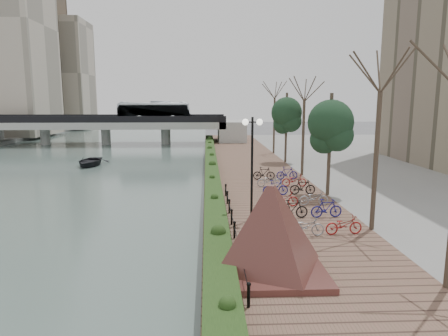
{
  "coord_description": "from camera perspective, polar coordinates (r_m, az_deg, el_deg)",
  "views": [
    {
      "loc": [
        0.2,
        -15.87,
        6.51
      ],
      "look_at": [
        1.37,
        10.86,
        2.0
      ],
      "focal_mm": 32.0,
      "sensor_mm": 36.0,
      "label": 1
    }
  ],
  "objects": [
    {
      "name": "granite_monument",
      "position": [
        14.23,
        6.62,
        -8.59
      ],
      "size": [
        5.49,
        5.49,
        3.14
      ],
      "color": "#4E2821",
      "rests_on": "promenade"
    },
    {
      "name": "inland_pavement",
      "position": [
        39.3,
        27.79,
        -0.71
      ],
      "size": [
        24.0,
        75.0,
        0.5
      ],
      "primitive_type": "cube",
      "color": "gray",
      "rests_on": "ground"
    },
    {
      "name": "bridge",
      "position": [
        62.47,
        -15.24,
        6.35
      ],
      "size": [
        36.0,
        10.77,
        6.5
      ],
      "color": "#9D9E99",
      "rests_on": "ground"
    },
    {
      "name": "boat",
      "position": [
        42.57,
        -18.65,
        0.91
      ],
      "size": [
        3.31,
        4.52,
        0.91
      ],
      "primitive_type": "imported",
      "rotation": [
        0.0,
        0.0,
        -0.04
      ],
      "color": "black",
      "rests_on": "river_water"
    },
    {
      "name": "motorcycle",
      "position": [
        17.58,
        8.99,
        -8.9
      ],
      "size": [
        0.71,
        1.57,
        0.95
      ],
      "primitive_type": null,
      "rotation": [
        0.0,
        0.0,
        0.16
      ],
      "color": "black",
      "rests_on": "promenade"
    },
    {
      "name": "river_water",
      "position": [
        44.09,
        -22.64,
        0.34
      ],
      "size": [
        30.0,
        130.0,
        0.02
      ],
      "primitive_type": "cube",
      "color": "#4E615B",
      "rests_on": "ground"
    },
    {
      "name": "bicycle_parking",
      "position": [
        24.74,
        9.95,
        -3.51
      ],
      "size": [
        2.4,
        14.69,
        1.0
      ],
      "color": "#98989C",
      "rests_on": "promenade"
    },
    {
      "name": "street_trees",
      "position": [
        29.73,
        12.75,
        3.88
      ],
      "size": [
        3.2,
        37.12,
        6.8
      ],
      "color": "#33281E",
      "rests_on": "promenade"
    },
    {
      "name": "ground",
      "position": [
        17.15,
        -3.06,
        -12.74
      ],
      "size": [
        220.0,
        220.0,
        0.0
      ],
      "primitive_type": "plane",
      "color": "#59595B",
      "rests_on": "ground"
    },
    {
      "name": "hedge",
      "position": [
        36.33,
        -1.84,
        0.51
      ],
      "size": [
        1.1,
        56.0,
        0.6
      ],
      "primitive_type": "cube",
      "color": "#193312",
      "rests_on": "promenade"
    },
    {
      "name": "chain_fence",
      "position": [
        18.78,
        1.29,
        -7.97
      ],
      "size": [
        0.1,
        14.1,
        0.7
      ],
      "color": "black",
      "rests_on": "promenade"
    },
    {
      "name": "lamppost",
      "position": [
        19.88,
        4.04,
        2.99
      ],
      "size": [
        1.02,
        0.32,
        5.23
      ],
      "color": "black",
      "rests_on": "promenade"
    },
    {
      "name": "promenade",
      "position": [
        34.17,
        3.93,
        -1.02
      ],
      "size": [
        8.0,
        75.0,
        0.5
      ],
      "primitive_type": "cube",
      "color": "brown",
      "rests_on": "ground"
    },
    {
      "name": "pedestrian",
      "position": [
        21.32,
        6.58,
        -4.76
      ],
      "size": [
        0.6,
        0.44,
        1.52
      ],
      "primitive_type": "imported",
      "rotation": [
        0.0,
        0.0,
        2.99
      ],
      "color": "brown",
      "rests_on": "promenade"
    }
  ]
}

